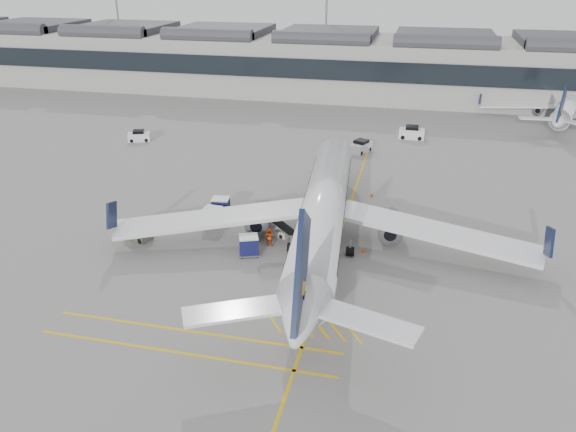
% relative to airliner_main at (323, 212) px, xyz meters
% --- Properties ---
extents(ground, '(220.00, 220.00, 0.00)m').
position_rel_airliner_main_xyz_m(ground, '(-8.64, -5.98, -3.38)').
color(ground, gray).
rests_on(ground, ground).
extents(terminal, '(200.00, 20.45, 12.40)m').
position_rel_airliner_main_xyz_m(terminal, '(-8.64, 65.95, 2.76)').
color(terminal, '#9E9E99').
rests_on(terminal, ground).
extents(light_masts, '(113.00, 0.60, 25.45)m').
position_rel_airliner_main_xyz_m(light_masts, '(-10.31, 80.02, 11.11)').
color(light_masts, slate).
rests_on(light_masts, ground).
extents(apron_markings, '(0.25, 60.00, 0.01)m').
position_rel_airliner_main_xyz_m(apron_markings, '(1.36, 4.02, -3.37)').
color(apron_markings, gold).
rests_on(apron_markings, ground).
extents(airliner_main, '(39.41, 43.22, 11.49)m').
position_rel_airliner_main_xyz_m(airliner_main, '(0.00, 0.00, 0.00)').
color(airliner_main, silver).
rests_on(airliner_main, ground).
extents(airliner_far, '(27.35, 30.35, 8.35)m').
position_rel_airliner_main_xyz_m(airliner_far, '(32.33, 53.85, -0.92)').
color(airliner_far, silver).
rests_on(airliner_far, ground).
extents(belt_loader, '(4.50, 2.79, 1.79)m').
position_rel_airliner_main_xyz_m(belt_loader, '(-5.20, 1.34, -2.85)').
color(belt_loader, '#BBB8B1').
rests_on(belt_loader, ground).
extents(baggage_cart_a, '(1.76, 1.49, 1.75)m').
position_rel_airliner_main_xyz_m(baggage_cart_a, '(-0.95, 3.61, -2.44)').
color(baggage_cart_a, gray).
rests_on(baggage_cart_a, ground).
extents(baggage_cart_b, '(2.25, 2.06, 1.92)m').
position_rel_airliner_main_xyz_m(baggage_cart_b, '(-6.22, -3.74, -2.35)').
color(baggage_cart_b, gray).
rests_on(baggage_cart_b, ground).
extents(baggage_cart_c, '(1.95, 1.65, 1.94)m').
position_rel_airliner_main_xyz_m(baggage_cart_c, '(-11.68, 1.57, -2.34)').
color(baggage_cart_c, gray).
rests_on(baggage_cart_c, ground).
extents(baggage_cart_d, '(2.08, 1.79, 2.00)m').
position_rel_airliner_main_xyz_m(baggage_cart_d, '(-11.64, 3.97, -2.30)').
color(baggage_cart_d, gray).
rests_on(baggage_cart_d, ground).
extents(ramp_agent_a, '(0.77, 0.83, 1.90)m').
position_rel_airliner_main_xyz_m(ramp_agent_a, '(-2.05, 0.47, -2.43)').
color(ramp_agent_a, '#E73E0C').
rests_on(ramp_agent_a, ground).
extents(ramp_agent_b, '(0.91, 0.73, 1.82)m').
position_rel_airliner_main_xyz_m(ramp_agent_b, '(-4.90, -1.43, -2.47)').
color(ramp_agent_b, '#E5430C').
rests_on(ramp_agent_b, ground).
extents(pushback_tug, '(2.83, 2.30, 1.37)m').
position_rel_airliner_main_xyz_m(pushback_tug, '(-17.66, -3.01, -2.77)').
color(pushback_tug, '#535548').
rests_on(pushback_tug, ground).
extents(safety_cone_nose, '(0.40, 0.40, 0.56)m').
position_rel_airliner_main_xyz_m(safety_cone_nose, '(3.50, 13.03, -3.10)').
color(safety_cone_nose, '#F24C0A').
rests_on(safety_cone_nose, ground).
extents(safety_cone_engine, '(0.37, 0.37, 0.52)m').
position_rel_airliner_main_xyz_m(safety_cone_engine, '(4.05, -0.83, -3.12)').
color(safety_cone_engine, '#F24C0A').
rests_on(safety_cone_engine, ground).
extents(service_van_left, '(3.58, 2.66, 1.65)m').
position_rel_airliner_main_xyz_m(service_van_left, '(-32.68, 26.78, -2.64)').
color(service_van_left, silver).
rests_on(service_van_left, ground).
extents(service_van_mid, '(3.06, 3.89, 1.79)m').
position_rel_airliner_main_xyz_m(service_van_mid, '(0.41, 29.07, -2.58)').
color(service_van_mid, silver).
rests_on(service_van_mid, ground).
extents(service_van_right, '(3.79, 1.92, 1.94)m').
position_rel_airliner_main_xyz_m(service_van_right, '(7.16, 37.51, -2.51)').
color(service_van_right, silver).
rests_on(service_van_right, ground).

